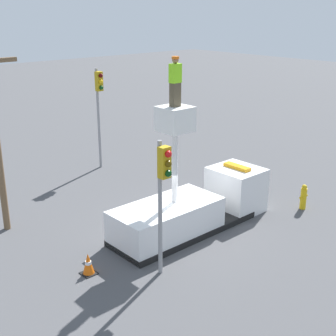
{
  "coord_description": "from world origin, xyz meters",
  "views": [
    {
      "loc": [
        -11.66,
        -12.05,
        8.43
      ],
      "look_at": [
        -1.62,
        -0.84,
        3.23
      ],
      "focal_mm": 50.0,
      "sensor_mm": 36.0,
      "label": 1
    }
  ],
  "objects_px": {
    "traffic_cone_rear": "(88,264)",
    "bucket_truck": "(192,207)",
    "traffic_light_across": "(99,99)",
    "fire_hydrant": "(303,197)",
    "worker": "(175,82)",
    "traffic_light_pole": "(163,183)"
  },
  "relations": [
    {
      "from": "traffic_cone_rear",
      "to": "bucket_truck",
      "type": "bearing_deg",
      "value": 1.77
    },
    {
      "from": "traffic_light_across",
      "to": "traffic_cone_rear",
      "type": "xyz_separation_m",
      "value": [
        -6.54,
        -8.8,
        -3.47
      ]
    },
    {
      "from": "bucket_truck",
      "to": "traffic_light_across",
      "type": "relative_size",
      "value": 1.32
    },
    {
      "from": "bucket_truck",
      "to": "fire_hydrant",
      "type": "distance_m",
      "value": 5.31
    },
    {
      "from": "worker",
      "to": "traffic_light_across",
      "type": "xyz_separation_m",
      "value": [
        2.51,
        8.64,
        -2.13
      ]
    },
    {
      "from": "traffic_light_across",
      "to": "fire_hydrant",
      "type": "xyz_separation_m",
      "value": [
        3.4,
        -10.56,
        -3.27
      ]
    },
    {
      "from": "worker",
      "to": "traffic_light_pole",
      "type": "relative_size",
      "value": 0.38
    },
    {
      "from": "bucket_truck",
      "to": "traffic_light_pole",
      "type": "distance_m",
      "value": 4.36
    },
    {
      "from": "traffic_light_across",
      "to": "traffic_cone_rear",
      "type": "distance_m",
      "value": 11.5
    },
    {
      "from": "worker",
      "to": "traffic_light_across",
      "type": "height_order",
      "value": "worker"
    },
    {
      "from": "traffic_light_across",
      "to": "fire_hydrant",
      "type": "height_order",
      "value": "traffic_light_across"
    },
    {
      "from": "bucket_truck",
      "to": "worker",
      "type": "xyz_separation_m",
      "value": [
        -0.97,
        0.0,
        5.07
      ]
    },
    {
      "from": "fire_hydrant",
      "to": "traffic_cone_rear",
      "type": "distance_m",
      "value": 10.1
    },
    {
      "from": "traffic_light_across",
      "to": "worker",
      "type": "bearing_deg",
      "value": -106.2
    },
    {
      "from": "bucket_truck",
      "to": "worker",
      "type": "distance_m",
      "value": 5.16
    },
    {
      "from": "fire_hydrant",
      "to": "traffic_cone_rear",
      "type": "bearing_deg",
      "value": 169.93
    },
    {
      "from": "worker",
      "to": "fire_hydrant",
      "type": "distance_m",
      "value": 8.23
    },
    {
      "from": "bucket_truck",
      "to": "traffic_cone_rear",
      "type": "relative_size",
      "value": 9.52
    },
    {
      "from": "worker",
      "to": "traffic_cone_rear",
      "type": "xyz_separation_m",
      "value": [
        -4.03,
        -0.15,
        -5.6
      ]
    },
    {
      "from": "traffic_cone_rear",
      "to": "fire_hydrant",
      "type": "bearing_deg",
      "value": -10.07
    },
    {
      "from": "traffic_light_across",
      "to": "traffic_cone_rear",
      "type": "height_order",
      "value": "traffic_light_across"
    },
    {
      "from": "traffic_light_pole",
      "to": "fire_hydrant",
      "type": "distance_m",
      "value": 8.54
    }
  ]
}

